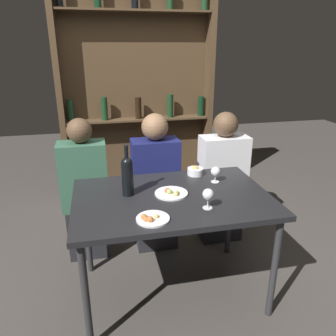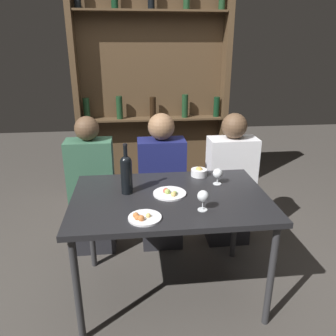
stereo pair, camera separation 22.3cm
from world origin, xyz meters
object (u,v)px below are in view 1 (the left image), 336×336
at_px(wine_glass_0, 208,195).
at_px(seated_person_left, 86,194).
at_px(seated_person_right, 222,182).
at_px(snack_bowl, 195,171).
at_px(food_plate_1, 171,193).
at_px(wine_glass_1, 216,172).
at_px(food_plate_0, 152,219).
at_px(seated_person_center, 156,187).
at_px(wine_bottle, 127,174).

relative_size(wine_glass_0, seated_person_left, 0.11).
height_order(wine_glass_0, seated_person_right, seated_person_right).
xyz_separation_m(wine_glass_0, snack_bowl, (0.09, 0.55, -0.06)).
relative_size(food_plate_1, seated_person_left, 0.19).
xyz_separation_m(wine_glass_1, food_plate_0, (-0.55, -0.45, -0.07)).
bearing_deg(food_plate_0, wine_glass_1, 39.42).
distance_m(wine_glass_1, food_plate_0, 0.71).
height_order(wine_glass_1, food_plate_1, wine_glass_1).
xyz_separation_m(food_plate_1, seated_person_center, (0.01, 0.59, -0.21)).
bearing_deg(seated_person_left, wine_bottle, -60.30).
bearing_deg(seated_person_center, snack_bowl, -47.70).
relative_size(wine_glass_0, food_plate_0, 0.66).
height_order(wine_bottle, seated_person_right, seated_person_right).
xyz_separation_m(wine_glass_0, seated_person_left, (-0.76, 0.83, -0.30)).
relative_size(food_plate_0, seated_person_right, 0.16).
bearing_deg(snack_bowl, seated_person_left, 161.41).
bearing_deg(wine_glass_1, seated_person_center, 128.25).
bearing_deg(wine_glass_1, seated_person_right, 61.65).
bearing_deg(food_plate_0, wine_bottle, 104.50).
bearing_deg(seated_person_left, wine_glass_1, -25.67).
relative_size(wine_glass_0, seated_person_center, 0.11).
distance_m(food_plate_0, seated_person_center, 0.95).
bearing_deg(food_plate_0, food_plate_1, 59.59).
relative_size(food_plate_0, seated_person_left, 0.16).
relative_size(snack_bowl, seated_person_left, 0.10).
relative_size(wine_glass_1, snack_bowl, 0.97).
bearing_deg(wine_glass_1, wine_glass_0, -116.41).
relative_size(food_plate_0, food_plate_1, 0.87).
relative_size(seated_person_left, seated_person_center, 0.99).
bearing_deg(wine_glass_0, wine_bottle, 146.69).
height_order(snack_bowl, seated_person_center, seated_person_center).
relative_size(wine_bottle, wine_glass_0, 2.68).
bearing_deg(seated_person_right, food_plate_1, -135.77).
xyz_separation_m(food_plate_1, seated_person_right, (0.61, 0.59, -0.22)).
xyz_separation_m(wine_glass_1, seated_person_center, (-0.36, 0.45, -0.28)).
relative_size(food_plate_1, seated_person_center, 0.18).
bearing_deg(seated_person_left, wine_glass_0, -47.66).
distance_m(wine_glass_0, food_plate_1, 0.31).
height_order(wine_bottle, seated_person_center, seated_person_center).
xyz_separation_m(wine_glass_1, seated_person_left, (-0.95, 0.45, -0.29)).
bearing_deg(wine_glass_0, seated_person_right, 62.52).
xyz_separation_m(wine_glass_1, seated_person_right, (0.25, 0.45, -0.29)).
height_order(wine_bottle, wine_glass_0, wine_bottle).
relative_size(wine_glass_0, wine_glass_1, 1.10).
xyz_separation_m(wine_bottle, snack_bowl, (0.54, 0.25, -0.12)).
distance_m(wine_glass_1, seated_person_right, 0.59).
xyz_separation_m(food_plate_0, snack_bowl, (0.45, 0.62, 0.02)).
height_order(food_plate_1, snack_bowl, snack_bowl).
relative_size(food_plate_0, snack_bowl, 1.60).
bearing_deg(seated_person_center, food_plate_0, -101.73).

